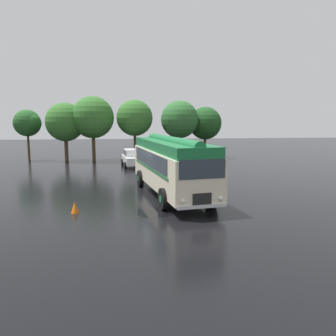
# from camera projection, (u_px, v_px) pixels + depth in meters

# --- Properties ---
(ground_plane) EXTENTS (120.00, 120.00, 0.00)m
(ground_plane) POSITION_uv_depth(u_px,v_px,m) (165.00, 194.00, 19.85)
(ground_plane) COLOR black
(vintage_bus) EXTENTS (4.07, 10.35, 3.49)m
(vintage_bus) POSITION_uv_depth(u_px,v_px,m) (171.00, 163.00, 19.33)
(vintage_bus) COLOR beige
(vintage_bus) RESTS_ON ground
(car_near_left) EXTENTS (2.37, 4.39, 1.66)m
(car_near_left) POSITION_uv_depth(u_px,v_px,m) (133.00, 158.00, 31.46)
(car_near_left) COLOR silver
(car_near_left) RESTS_ON ground
(car_mid_left) EXTENTS (2.29, 4.36, 1.66)m
(car_mid_left) POSITION_uv_depth(u_px,v_px,m) (160.00, 157.00, 32.52)
(car_mid_left) COLOR black
(car_mid_left) RESTS_ON ground
(tree_far_left) EXTENTS (3.03, 2.91, 5.58)m
(tree_far_left) POSITION_uv_depth(u_px,v_px,m) (28.00, 123.00, 35.56)
(tree_far_left) COLOR #4C3823
(tree_far_left) RESTS_ON ground
(tree_left_of_centre) EXTENTS (4.18, 4.18, 6.33)m
(tree_left_of_centre) POSITION_uv_depth(u_px,v_px,m) (66.00, 122.00, 35.39)
(tree_left_of_centre) COLOR #4C3823
(tree_left_of_centre) RESTS_ON ground
(tree_centre) EXTENTS (4.55, 4.55, 7.02)m
(tree_centre) POSITION_uv_depth(u_px,v_px,m) (94.00, 117.00, 35.45)
(tree_centre) COLOR #4C3823
(tree_centre) RESTS_ON ground
(tree_right_of_centre) EXTENTS (4.00, 4.00, 6.68)m
(tree_right_of_centre) POSITION_uv_depth(u_px,v_px,m) (134.00, 118.00, 36.27)
(tree_right_of_centre) COLOR #4C3823
(tree_right_of_centre) RESTS_ON ground
(tree_far_right) EXTENTS (4.22, 4.22, 6.62)m
(tree_far_right) POSITION_uv_depth(u_px,v_px,m) (179.00, 119.00, 36.89)
(tree_far_right) COLOR #4C3823
(tree_far_right) RESTS_ON ground
(tree_extra_right) EXTENTS (3.81, 3.81, 5.99)m
(tree_extra_right) POSITION_uv_depth(u_px,v_px,m) (205.00, 123.00, 38.41)
(tree_extra_right) COLOR #4C3823
(tree_extra_right) RESTS_ON ground
(traffic_cone) EXTENTS (0.36, 0.36, 0.55)m
(traffic_cone) POSITION_uv_depth(u_px,v_px,m) (75.00, 207.00, 15.72)
(traffic_cone) COLOR orange
(traffic_cone) RESTS_ON ground
(puddle_patch) EXTENTS (1.95, 1.95, 0.01)m
(puddle_patch) POSITION_uv_depth(u_px,v_px,m) (155.00, 212.00, 15.87)
(puddle_patch) COLOR black
(puddle_patch) RESTS_ON ground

